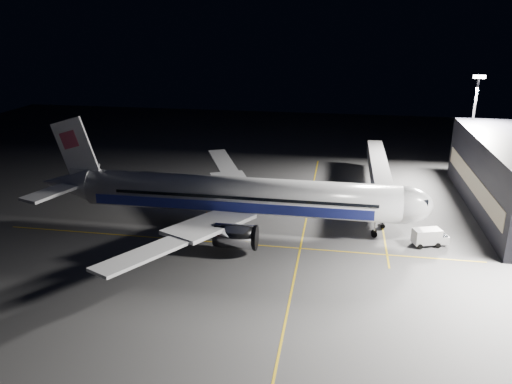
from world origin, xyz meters
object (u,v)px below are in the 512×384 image
object	(u,v)px
safety_cone_a	(207,213)
safety_cone_c	(268,196)
service_truck	(430,237)
jet_bridge	(379,172)
floodlight_mast_north	(473,118)
airliner	(233,196)
baggage_tug	(225,178)
safety_cone_b	(270,210)

from	to	relation	value
safety_cone_a	safety_cone_c	world-z (taller)	safety_cone_a
service_truck	safety_cone_a	world-z (taller)	service_truck
safety_cone_c	safety_cone_a	bearing A→B (deg)	-131.19
jet_bridge	floodlight_mast_north	bearing A→B (deg)	37.74
airliner	jet_bridge	bearing A→B (deg)	38.04
airliner	jet_bridge	size ratio (longest dim) A/B	1.79
airliner	floodlight_mast_north	world-z (taller)	floodlight_mast_north
airliner	baggage_tug	size ratio (longest dim) A/B	25.88
baggage_tug	airliner	bearing A→B (deg)	-69.66
floodlight_mast_north	baggage_tug	distance (m)	49.91
jet_bridge	baggage_tug	bearing A→B (deg)	172.39
service_truck	jet_bridge	bearing A→B (deg)	88.93
jet_bridge	safety_cone_a	world-z (taller)	jet_bridge
safety_cone_b	safety_cone_c	world-z (taller)	safety_cone_c
safety_cone_b	safety_cone_c	bearing A→B (deg)	101.08
airliner	safety_cone_a	bearing A→B (deg)	142.99
floodlight_mast_north	safety_cone_b	bearing A→B (deg)	-145.87
jet_bridge	baggage_tug	distance (m)	30.00
floodlight_mast_north	service_truck	xyz separation A→B (m)	(-11.90, -33.84, -11.01)
airliner	service_truck	distance (m)	29.48
floodlight_mast_north	safety_cone_b	distance (m)	45.52
jet_bridge	baggage_tug	world-z (taller)	jet_bridge
service_truck	safety_cone_a	bearing A→B (deg)	152.27
safety_cone_b	airliner	bearing A→B (deg)	-122.82
baggage_tug	jet_bridge	bearing A→B (deg)	-3.54
floodlight_mast_north	baggage_tug	xyz separation A→B (m)	(-47.50, -9.99, -11.61)
baggage_tug	safety_cone_b	distance (m)	18.42
airliner	safety_cone_b	size ratio (longest dim) A/B	103.02
jet_bridge	safety_cone_a	size ratio (longest dim) A/B	51.72
jet_bridge	safety_cone_c	xyz separation A→B (m)	(-19.63, -4.06, -4.28)
jet_bridge	service_truck	world-z (taller)	jet_bridge
safety_cone_a	safety_cone_b	bearing A→B (deg)	18.46
floodlight_mast_north	service_truck	bearing A→B (deg)	-109.38
airliner	safety_cone_b	bearing A→B (deg)	57.18
safety_cone_a	jet_bridge	bearing A→B (deg)	26.35
jet_bridge	airliner	bearing A→B (deg)	-141.96
jet_bridge	safety_cone_b	world-z (taller)	jet_bridge
baggage_tug	safety_cone_a	distance (m)	18.03
baggage_tug	safety_cone_c	bearing A→B (deg)	-34.95
jet_bridge	service_truck	size ratio (longest dim) A/B	6.45
floodlight_mast_north	safety_cone_c	distance (m)	43.42
airliner	floodlight_mast_north	distance (m)	52.56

